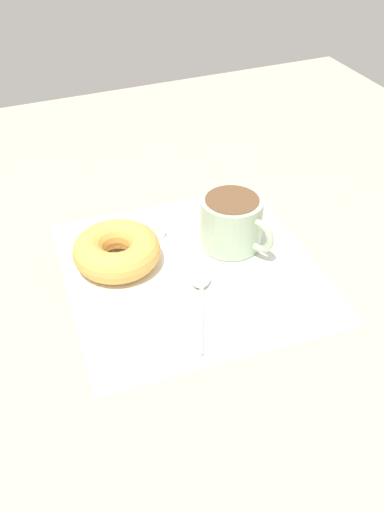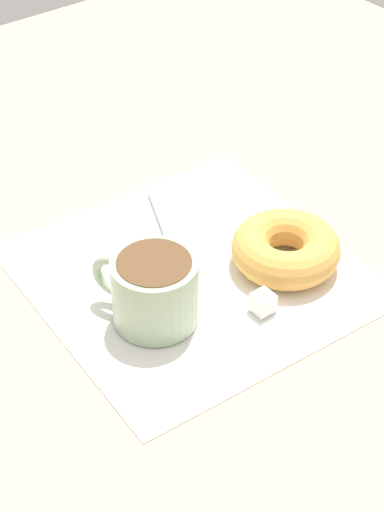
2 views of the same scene
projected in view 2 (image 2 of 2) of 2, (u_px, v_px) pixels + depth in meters
ground_plane at (196, 260)px, 86.69cm from camera, size 120.00×120.00×2.00cm
napkin at (192, 273)px, 83.32cm from camera, size 31.61×31.61×0.30cm
coffee_cup at (153, 289)px, 76.15cm from camera, size 7.86×10.08×6.60cm
donut at (286, 248)px, 83.01cm from camera, size 10.67×10.67×3.79cm
spoon at (170, 244)px, 85.98cm from camera, size 6.74×12.71×0.90cm
sugar_cube at (263, 303)px, 78.41cm from camera, size 1.89×1.89×1.89cm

